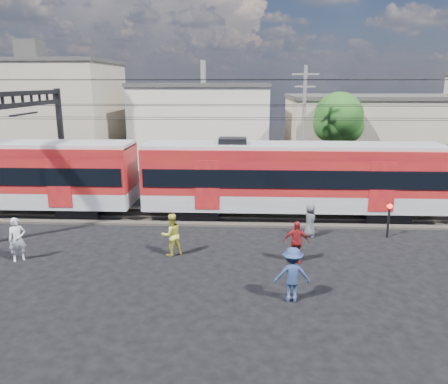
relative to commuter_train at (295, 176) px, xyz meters
The scene contains 17 objects.
ground 9.60m from the commuter_train, 120.65° to the right, with size 120.00×120.00×0.00m, color black.
track_bed 5.29m from the commuter_train, behind, with size 70.00×3.40×0.12m, color #2D2823.
rail_near 5.29m from the commuter_train, behind, with size 70.00×0.12×0.12m, color #59544C.
rail_far 5.29m from the commuter_train, behind, with size 70.00×0.12×0.12m, color #59544C.
commuter_train is the anchor object (origin of this frame).
catenary 13.67m from the commuter_train, behind, with size 70.00×9.30×7.52m.
building_west 27.09m from the commuter_train, 143.65° to the left, with size 14.28×10.20×9.30m.
building_midwest 20.20m from the commuter_train, 109.53° to the left, with size 12.24×12.24×7.30m.
building_mideast 18.50m from the commuter_train, 59.94° to the left, with size 16.32×10.20×6.30m.
utility_pole_mid 7.43m from the commuter_train, 79.79° to the left, with size 1.80×0.24×8.50m.
tree_near 11.26m from the commuter_train, 66.22° to the left, with size 3.82×3.64×6.72m.
pedestrian_a 14.01m from the commuter_train, 152.15° to the right, with size 0.69×0.45×1.88m, color silver.
pedestrian_b 8.28m from the commuter_train, 136.47° to the right, with size 0.92×0.71×1.89m, color gold.
pedestrian_c 9.70m from the commuter_train, 96.55° to the right, with size 1.26×0.73×1.95m, color navy.
pedestrian_d 6.37m from the commuter_train, 95.39° to the right, with size 1.07×0.44×1.82m, color maroon.
pedestrian_e 3.38m from the commuter_train, 81.10° to the right, with size 0.81×0.53×1.65m, color #4C4C51.
crossing_signal 5.28m from the commuter_train, 34.12° to the right, with size 0.25×0.25×1.75m.
Camera 1 is at (1.96, -15.43, 7.37)m, focal length 35.00 mm.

